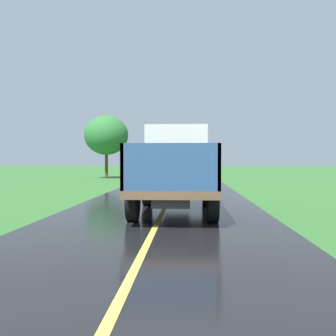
# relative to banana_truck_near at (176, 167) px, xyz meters

# --- Properties ---
(banana_truck_near) EXTENTS (2.38, 5.82, 2.80)m
(banana_truck_near) POSITION_rel_banana_truck_near_xyz_m (0.00, 0.00, 0.00)
(banana_truck_near) COLOR #2D2D30
(banana_truck_near) RESTS_ON road_surface
(roadside_tree_near_left) EXTENTS (3.97, 3.97, 5.71)m
(roadside_tree_near_left) POSITION_rel_banana_truck_near_xyz_m (-7.05, 21.27, 2.45)
(roadside_tree_near_left) COLOR #4C3823
(roadside_tree_near_left) RESTS_ON ground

